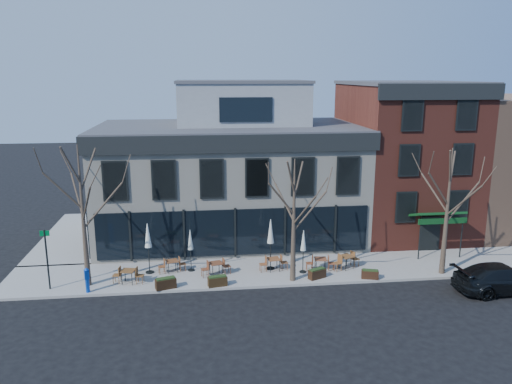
{
  "coord_description": "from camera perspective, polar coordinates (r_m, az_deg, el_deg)",
  "views": [
    {
      "loc": [
        -2.24,
        -30.14,
        11.65
      ],
      "look_at": [
        1.58,
        2.0,
        4.0
      ],
      "focal_mm": 35.0,
      "sensor_mm": 36.0,
      "label": 1
    }
  ],
  "objects": [
    {
      "name": "parked_sedan",
      "position": [
        30.8,
        26.28,
        -8.82
      ],
      "size": [
        5.49,
        2.52,
        1.56
      ],
      "primitive_type": "imported",
      "rotation": [
        0.0,
        0.0,
        1.63
      ],
      "color": "black",
      "rests_on": "ground"
    },
    {
      "name": "umbrella_2",
      "position": [
        29.87,
        1.68,
        -4.82
      ],
      "size": [
        0.5,
        0.5,
        3.14
      ],
      "color": "black",
      "rests_on": "sidewalk_front"
    },
    {
      "name": "sidewalk_front",
      "position": [
        30.78,
        4.05,
        -8.83
      ],
      "size": [
        33.5,
        4.7,
        0.15
      ],
      "primitive_type": "cube",
      "color": "gray",
      "rests_on": "ground"
    },
    {
      "name": "red_brick_building",
      "position": [
        38.75,
        16.51,
        3.82
      ],
      "size": [
        8.2,
        11.78,
        11.18
      ],
      "color": "maroon",
      "rests_on": "ground"
    },
    {
      "name": "tree_mid",
      "position": [
        27.89,
        4.36,
        -3.11
      ],
      "size": [
        3.5,
        3.55,
        7.04
      ],
      "color": "#382B21",
      "rests_on": "sidewalk_front"
    },
    {
      "name": "cafe_set_5",
      "position": [
        30.99,
        10.28,
        -7.71
      ],
      "size": [
        1.89,
        1.19,
        0.98
      ],
      "color": "brown",
      "rests_on": "sidewalk_front"
    },
    {
      "name": "planter_0",
      "position": [
        28.32,
        -10.28,
        -10.21
      ],
      "size": [
        1.21,
        0.76,
        0.63
      ],
      "color": "black",
      "rests_on": "sidewalk_front"
    },
    {
      "name": "cafe_set_3",
      "position": [
        30.22,
        2.03,
        -8.11
      ],
      "size": [
        1.79,
        0.78,
        0.93
      ],
      "color": "brown",
      "rests_on": "sidewalk_front"
    },
    {
      "name": "planter_2",
      "position": [
        29.4,
        6.99,
        -9.22
      ],
      "size": [
        1.12,
        0.82,
        0.58
      ],
      "color": "black",
      "rests_on": "sidewalk_front"
    },
    {
      "name": "planter_1",
      "position": [
        28.27,
        -4.42,
        -10.1
      ],
      "size": [
        1.12,
        0.61,
        0.59
      ],
      "color": "#302010",
      "rests_on": "sidewalk_front"
    },
    {
      "name": "sign_pole",
      "position": [
        29.49,
        -22.79,
        -6.74
      ],
      "size": [
        0.5,
        0.1,
        3.4
      ],
      "color": "black",
      "rests_on": "sidewalk_front"
    },
    {
      "name": "umbrella_3",
      "position": [
        29.59,
        5.44,
        -5.79
      ],
      "size": [
        0.42,
        0.42,
        2.62
      ],
      "color": "black",
      "rests_on": "sidewalk_front"
    },
    {
      "name": "tree_right",
      "position": [
        30.82,
        21.04,
        -1.95
      ],
      "size": [
        3.72,
        3.77,
        7.48
      ],
      "color": "#382B21",
      "rests_on": "sidewalk_front"
    },
    {
      "name": "sidewalk_side",
      "position": [
        39.0,
        -19.87,
        -4.79
      ],
      "size": [
        4.5,
        12.0,
        0.15
      ],
      "primitive_type": "cube",
      "color": "gray",
      "rests_on": "ground"
    },
    {
      "name": "cafe_set_0",
      "position": [
        29.37,
        -14.38,
        -9.17
      ],
      "size": [
        1.84,
        0.84,
        0.95
      ],
      "color": "brown",
      "rests_on": "sidewalk_front"
    },
    {
      "name": "planter_3",
      "position": [
        29.89,
        12.89,
        -9.13
      ],
      "size": [
        1.03,
        0.64,
        0.54
      ],
      "color": "black",
      "rests_on": "sidewalk_front"
    },
    {
      "name": "ground",
      "position": [
        32.39,
        -2.38,
        -7.8
      ],
      "size": [
        120.0,
        120.0,
        0.0
      ],
      "primitive_type": "plane",
      "color": "black",
      "rests_on": "ground"
    },
    {
      "name": "cafe_set_2",
      "position": [
        29.63,
        -4.6,
        -8.57
      ],
      "size": [
        1.85,
        0.92,
        0.95
      ],
      "color": "brown",
      "rests_on": "sidewalk_front"
    },
    {
      "name": "call_box",
      "position": [
        28.73,
        -18.75,
        -9.43
      ],
      "size": [
        0.3,
        0.28,
        1.41
      ],
      "color": "#0D3CAC",
      "rests_on": "sidewalk_front"
    },
    {
      "name": "corner_building",
      "position": [
        35.96,
        -2.96,
        2.17
      ],
      "size": [
        18.39,
        10.39,
        11.1
      ],
      "color": "beige",
      "rests_on": "ground"
    },
    {
      "name": "cafe_set_4",
      "position": [
        30.45,
        7.37,
        -8.04
      ],
      "size": [
        1.8,
        0.79,
        0.93
      ],
      "color": "brown",
      "rests_on": "sidewalk_front"
    },
    {
      "name": "tree_corner",
      "position": [
        28.63,
        -19.15,
        -2.45
      ],
      "size": [
        3.93,
        3.98,
        7.92
      ],
      "color": "#382B21",
      "rests_on": "sidewalk_front"
    },
    {
      "name": "cafe_set_1",
      "position": [
        30.39,
        -9.56,
        -8.22
      ],
      "size": [
        1.72,
        0.83,
        0.88
      ],
      "color": "brown",
      "rests_on": "sidewalk_front"
    },
    {
      "name": "umbrella_0",
      "position": [
        29.96,
        -12.25,
        -5.18
      ],
      "size": [
        0.49,
        0.49,
        3.06
      ],
      "color": "black",
      "rests_on": "sidewalk_front"
    },
    {
      "name": "umbrella_1",
      "position": [
        29.99,
        -7.51,
        -5.68
      ],
      "size": [
        0.41,
        0.41,
        2.56
      ],
      "color": "black",
      "rests_on": "sidewalk_front"
    }
  ]
}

